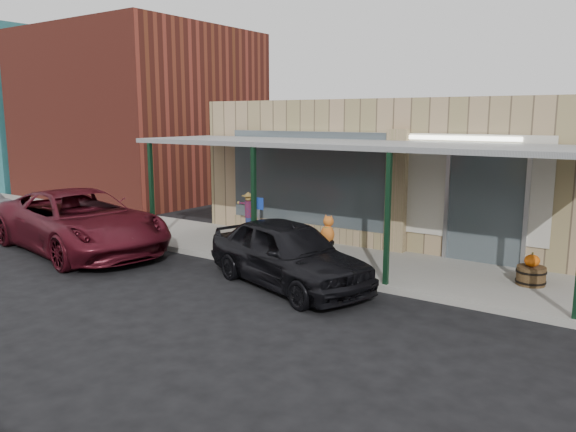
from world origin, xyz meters
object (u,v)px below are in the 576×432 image
Objects in this scene: barrel_pumpkin at (531,273)px; handicap_sign at (259,218)px; parked_sedan at (288,253)px; car_maroon at (80,221)px; barrel_scarecrow at (249,222)px.

handicap_sign is at bearing -170.06° from barrel_pumpkin.
car_maroon reaches higher than parked_sedan.
barrel_pumpkin is at bearing 22.62° from barrel_scarecrow.
parked_sedan is at bearing -28.85° from handicap_sign.
handicap_sign is (1.45, -1.37, 0.50)m from barrel_scarecrow.
barrel_scarecrow is 1.88× the size of barrel_pumpkin.
barrel_scarecrow is at bearing -31.84° from car_maroon.
car_maroon reaches higher than barrel_scarecrow.
barrel_scarecrow reaches higher than parked_sedan.
parked_sedan reaches higher than barrel_pumpkin.
barrel_scarecrow is 0.29× the size of parked_sedan.
parked_sedan is (3.42, -2.88, 0.13)m from barrel_scarecrow.
handicap_sign reaches higher than parked_sedan.
handicap_sign reaches higher than barrel_scarecrow.
barrel_scarecrow is 4.47m from parked_sedan.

